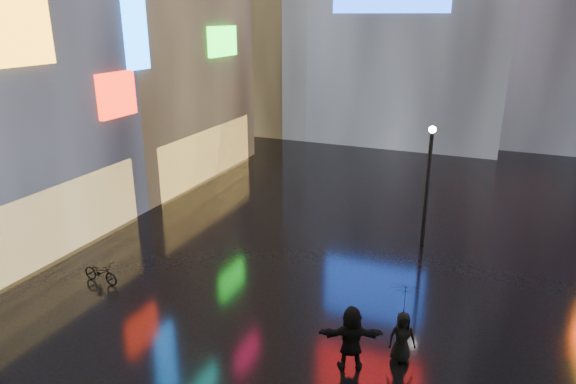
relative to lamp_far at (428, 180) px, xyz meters
The scene contains 6 objects.
ground 3.99m from the lamp_far, 154.49° to the right, with size 140.00×140.00×0.00m, color black.
lamp_far is the anchor object (origin of this frame).
pedestrian_4 8.55m from the lamp_far, 85.23° to the right, with size 0.76×0.49×1.55m, color black.
pedestrian_5 9.34m from the lamp_far, 93.50° to the right, with size 1.79×0.57×1.93m, color black.
umbrella_2 8.33m from the lamp_far, 85.23° to the right, with size 0.96×0.97×0.88m, color black.
bicycle 13.37m from the lamp_far, 142.57° to the right, with size 0.55×1.57×0.83m, color black.
Camera 1 is at (4.92, 0.30, 9.40)m, focal length 32.00 mm.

